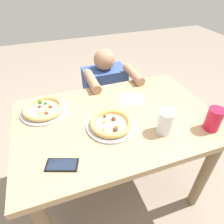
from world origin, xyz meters
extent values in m
plane|color=gray|center=(0.00, 0.00, 0.00)|extent=(8.00, 8.00, 0.00)
cube|color=tan|center=(0.00, 0.00, 0.73)|extent=(1.21, 0.80, 0.04)
cylinder|color=#826748|center=(0.52, -0.32, 0.35)|extent=(0.07, 0.07, 0.71)
cylinder|color=#826748|center=(-0.52, 0.32, 0.35)|extent=(0.07, 0.07, 0.71)
cylinder|color=#826748|center=(0.52, 0.32, 0.35)|extent=(0.07, 0.07, 0.71)
cylinder|color=#B7B7BC|center=(-0.06, -0.06, 0.76)|extent=(0.28, 0.28, 0.01)
cylinder|color=#E5CC7F|center=(-0.06, -0.06, 0.77)|extent=(0.18, 0.18, 0.01)
torus|color=tan|center=(-0.06, -0.06, 0.78)|extent=(0.25, 0.25, 0.03)
sphere|color=brown|center=(-0.03, -0.04, 0.78)|extent=(0.03, 0.03, 0.03)
sphere|color=brown|center=(-0.05, -0.12, 0.78)|extent=(0.03, 0.03, 0.03)
sphere|color=brown|center=(-0.07, 0.01, 0.78)|extent=(0.02, 0.02, 0.02)
sphere|color=gold|center=(-0.09, -0.04, 0.78)|extent=(0.02, 0.02, 0.02)
sphere|color=gold|center=(-0.11, -0.10, 0.78)|extent=(0.02, 0.02, 0.02)
sphere|color=gold|center=(-0.04, -0.10, 0.78)|extent=(0.02, 0.02, 0.02)
cylinder|color=#B7B7BC|center=(-0.41, 0.21, 0.76)|extent=(0.29, 0.29, 0.01)
cylinder|color=beige|center=(-0.41, 0.21, 0.77)|extent=(0.19, 0.19, 0.01)
torus|color=tan|center=(-0.41, 0.21, 0.78)|extent=(0.26, 0.26, 0.04)
sphere|color=maroon|center=(-0.40, 0.15, 0.78)|extent=(0.02, 0.02, 0.02)
sphere|color=gold|center=(-0.44, 0.17, 0.78)|extent=(0.02, 0.02, 0.02)
sphere|color=#2D6623|center=(-0.39, 0.26, 0.78)|extent=(0.02, 0.02, 0.02)
sphere|color=gold|center=(-0.40, 0.19, 0.78)|extent=(0.02, 0.02, 0.02)
sphere|color=#2D6623|center=(-0.43, 0.28, 0.78)|extent=(0.03, 0.03, 0.03)
sphere|color=maroon|center=(-0.43, 0.23, 0.78)|extent=(0.02, 0.02, 0.02)
sphere|color=gold|center=(-0.38, 0.22, 0.78)|extent=(0.02, 0.02, 0.02)
sphere|color=maroon|center=(-0.37, 0.21, 0.78)|extent=(0.02, 0.02, 0.02)
cylinder|color=red|center=(0.47, -0.26, 0.82)|extent=(0.09, 0.09, 0.13)
cylinder|color=silver|center=(0.21, -0.19, 0.82)|extent=(0.09, 0.09, 0.14)
cube|color=white|center=(0.20, -0.20, 0.87)|extent=(0.03, 0.03, 0.02)
cube|color=white|center=(0.20, -0.19, 0.86)|extent=(0.03, 0.03, 0.02)
cube|color=white|center=(0.17, 0.16, 0.75)|extent=(0.19, 0.18, 0.00)
cube|color=black|center=(-0.36, -0.24, 0.75)|extent=(0.17, 0.12, 0.01)
cube|color=#192338|center=(-0.36, -0.24, 0.76)|extent=(0.15, 0.10, 0.00)
cylinder|color=#333847|center=(0.13, 0.66, 0.23)|extent=(0.30, 0.30, 0.45)
cube|color=#334C8C|center=(0.13, 0.66, 0.60)|extent=(0.38, 0.22, 0.30)
sphere|color=#A37556|center=(0.13, 0.66, 0.84)|extent=(0.18, 0.18, 0.18)
cylinder|color=#A37556|center=(-0.04, 0.43, 0.79)|extent=(0.07, 0.28, 0.07)
cylinder|color=#A37556|center=(0.30, 0.43, 0.79)|extent=(0.07, 0.28, 0.07)
camera|label=1|loc=(-0.33, -0.85, 1.51)|focal=31.43mm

